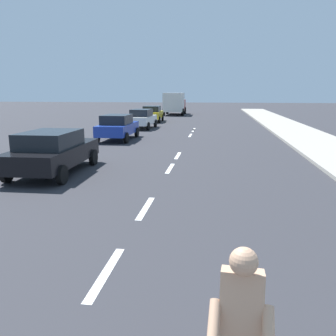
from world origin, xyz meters
TOP-DOWN VIEW (x-y plane):
  - ground_plane at (0.00, 20.00)m, footprint 160.00×160.00m
  - sidewalk_strip at (7.61, 22.00)m, footprint 3.60×80.00m
  - lane_stripe_2 at (0.00, 6.74)m, footprint 0.16×1.80m
  - lane_stripe_3 at (0.00, 10.07)m, footprint 0.16×1.80m
  - lane_stripe_4 at (0.00, 14.89)m, footprint 0.16×1.80m
  - lane_stripe_5 at (0.00, 17.71)m, footprint 0.16×1.80m
  - lane_stripe_6 at (0.00, 25.58)m, footprint 0.16×1.80m
  - lane_stripe_7 at (0.00, 28.70)m, footprint 0.16×1.80m
  - lane_stripe_8 at (0.00, 29.52)m, footprint 0.16×1.80m
  - parked_car_black at (-4.15, 13.51)m, footprint 2.17×4.61m
  - parked_car_blue at (-4.32, 22.68)m, footprint 1.96×4.19m
  - parked_car_white at (-4.26, 29.59)m, footprint 1.95×3.97m
  - parked_car_yellow at (-4.60, 36.12)m, footprint 2.06×4.21m
  - delivery_truck at (-3.69, 47.17)m, footprint 2.77×6.28m

SIDE VIEW (x-z plane):
  - ground_plane at x=0.00m, z-range 0.00..0.00m
  - lane_stripe_2 at x=0.00m, z-range 0.00..0.01m
  - lane_stripe_3 at x=0.00m, z-range 0.00..0.01m
  - lane_stripe_4 at x=0.00m, z-range 0.00..0.01m
  - lane_stripe_5 at x=0.00m, z-range 0.00..0.01m
  - lane_stripe_6 at x=0.00m, z-range 0.00..0.01m
  - lane_stripe_7 at x=0.00m, z-range 0.00..0.01m
  - lane_stripe_8 at x=0.00m, z-range 0.00..0.01m
  - sidewalk_strip at x=7.61m, z-range 0.00..0.14m
  - parked_car_white at x=-4.26m, z-range 0.05..1.62m
  - parked_car_yellow at x=-4.60m, z-range 0.05..1.62m
  - parked_car_blue at x=-4.32m, z-range 0.05..1.62m
  - parked_car_black at x=-4.15m, z-range 0.06..1.63m
  - delivery_truck at x=-3.69m, z-range 0.10..2.90m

